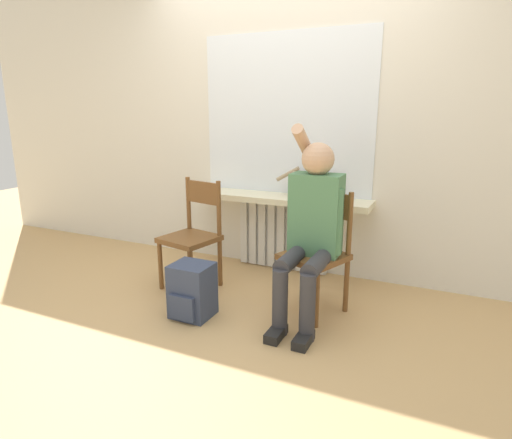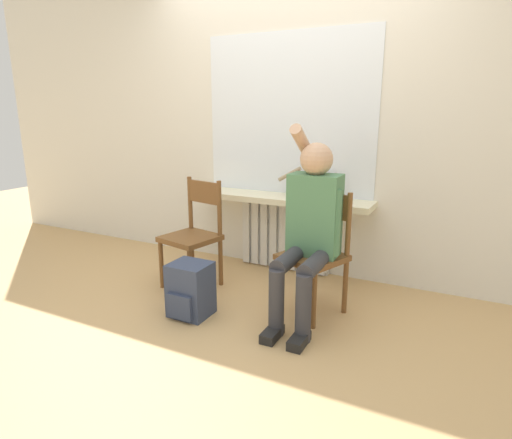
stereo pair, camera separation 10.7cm
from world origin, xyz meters
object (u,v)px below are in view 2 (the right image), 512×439
(person, at_px, (310,224))
(cat, at_px, (314,180))
(chair_left, at_px, (194,233))
(chair_right, at_px, (316,252))
(backpack, at_px, (190,290))

(person, distance_m, cat, 0.77)
(chair_left, relative_size, person, 0.66)
(chair_right, distance_m, cat, 0.77)
(chair_right, distance_m, backpack, 0.91)
(backpack, bearing_deg, cat, 64.50)
(chair_left, distance_m, backpack, 0.59)
(chair_right, bearing_deg, chair_left, -158.60)
(chair_right, relative_size, backpack, 2.29)
(chair_left, xyz_separation_m, backpack, (0.28, -0.46, -0.25))
(cat, relative_size, backpack, 1.42)
(person, bearing_deg, chair_left, 174.04)
(backpack, bearing_deg, chair_right, 31.42)
(chair_right, bearing_deg, cat, 132.96)
(chair_right, height_order, cat, cat)
(cat, bearing_deg, chair_left, -142.29)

